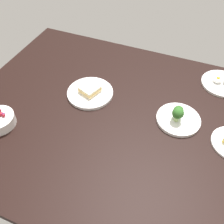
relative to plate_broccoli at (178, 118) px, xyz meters
The scene contains 4 objects.
dining_table 30.21cm from the plate_broccoli, 164.51° to the right, with size 141.51×113.69×4.00cm, color black.
plate_broccoli is the anchor object (origin of this frame).
plate_eggs 37.23cm from the plate_broccoli, 64.31° to the left, with size 21.22×21.22×4.72cm.
plate_sandwich 44.26cm from the plate_broccoli, behind, with size 22.84×22.84×4.79cm.
Camera 1 is at (29.25, -71.46, 90.32)cm, focal length 40.07 mm.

